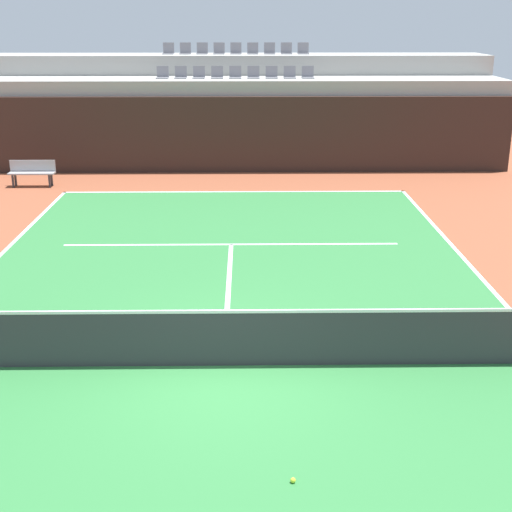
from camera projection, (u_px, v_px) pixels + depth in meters
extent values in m
plane|color=brown|center=(224.00, 366.00, 11.48)|extent=(80.00, 80.00, 0.00)
cube|color=#2D7238|center=(224.00, 366.00, 11.48)|extent=(11.00, 24.00, 0.01)
cube|color=white|center=(234.00, 192.00, 22.79)|extent=(11.00, 0.10, 0.00)
cube|color=white|center=(231.00, 244.00, 17.54)|extent=(8.26, 0.10, 0.00)
cube|color=white|center=(228.00, 292.00, 14.51)|extent=(0.10, 6.40, 0.00)
cube|color=black|center=(235.00, 135.00, 25.37)|extent=(19.81, 0.30, 2.68)
cube|color=#9E9E99|center=(236.00, 122.00, 26.56)|extent=(19.81, 2.40, 3.20)
cube|color=#9E9E99|center=(236.00, 105.00, 28.72)|extent=(19.81, 2.40, 3.94)
cube|color=slate|center=(162.00, 78.00, 26.01)|extent=(0.44, 0.44, 0.04)
cube|color=slate|center=(163.00, 71.00, 26.12)|extent=(0.44, 0.04, 0.40)
cube|color=slate|center=(181.00, 78.00, 26.01)|extent=(0.44, 0.44, 0.04)
cube|color=slate|center=(181.00, 71.00, 26.13)|extent=(0.44, 0.04, 0.40)
cube|color=slate|center=(199.00, 78.00, 26.02)|extent=(0.44, 0.44, 0.04)
cube|color=slate|center=(199.00, 71.00, 26.14)|extent=(0.44, 0.04, 0.40)
cube|color=slate|center=(217.00, 78.00, 26.03)|extent=(0.44, 0.44, 0.04)
cube|color=slate|center=(217.00, 71.00, 26.15)|extent=(0.44, 0.04, 0.40)
cube|color=slate|center=(235.00, 78.00, 26.04)|extent=(0.44, 0.44, 0.04)
cube|color=slate|center=(235.00, 71.00, 26.16)|extent=(0.44, 0.04, 0.40)
cube|color=slate|center=(254.00, 78.00, 26.05)|extent=(0.44, 0.44, 0.04)
cube|color=slate|center=(253.00, 71.00, 26.17)|extent=(0.44, 0.04, 0.40)
cube|color=slate|center=(272.00, 78.00, 26.06)|extent=(0.44, 0.44, 0.04)
cube|color=slate|center=(272.00, 71.00, 26.18)|extent=(0.44, 0.04, 0.40)
cube|color=slate|center=(290.00, 78.00, 26.07)|extent=(0.44, 0.44, 0.04)
cube|color=slate|center=(290.00, 71.00, 26.19)|extent=(0.44, 0.04, 0.40)
cube|color=slate|center=(308.00, 78.00, 26.08)|extent=(0.44, 0.44, 0.04)
cube|color=slate|center=(308.00, 71.00, 26.20)|extent=(0.44, 0.04, 0.40)
cube|color=slate|center=(168.00, 54.00, 28.04)|extent=(0.44, 0.44, 0.04)
cube|color=slate|center=(169.00, 48.00, 28.16)|extent=(0.44, 0.04, 0.40)
cube|color=slate|center=(185.00, 54.00, 28.05)|extent=(0.44, 0.44, 0.04)
cube|color=slate|center=(185.00, 48.00, 28.17)|extent=(0.44, 0.04, 0.40)
cube|color=slate|center=(202.00, 54.00, 28.06)|extent=(0.44, 0.44, 0.04)
cube|color=slate|center=(202.00, 48.00, 28.18)|extent=(0.44, 0.04, 0.40)
cube|color=slate|center=(219.00, 54.00, 28.07)|extent=(0.44, 0.44, 0.04)
cube|color=slate|center=(219.00, 48.00, 28.19)|extent=(0.44, 0.04, 0.40)
cube|color=slate|center=(236.00, 54.00, 28.08)|extent=(0.44, 0.44, 0.04)
cube|color=slate|center=(236.00, 48.00, 28.20)|extent=(0.44, 0.04, 0.40)
cube|color=slate|center=(253.00, 54.00, 28.09)|extent=(0.44, 0.44, 0.04)
cube|color=slate|center=(253.00, 48.00, 28.21)|extent=(0.44, 0.04, 0.40)
cube|color=slate|center=(270.00, 54.00, 28.10)|extent=(0.44, 0.44, 0.04)
cube|color=slate|center=(270.00, 48.00, 28.21)|extent=(0.44, 0.04, 0.40)
cube|color=slate|center=(287.00, 54.00, 28.10)|extent=(0.44, 0.44, 0.04)
cube|color=slate|center=(286.00, 48.00, 28.22)|extent=(0.44, 0.04, 0.40)
cube|color=slate|center=(303.00, 54.00, 28.11)|extent=(0.44, 0.44, 0.04)
cube|color=slate|center=(303.00, 48.00, 28.23)|extent=(0.44, 0.04, 0.40)
cube|color=#333338|center=(223.00, 339.00, 11.33)|extent=(10.90, 0.02, 0.92)
cube|color=white|center=(223.00, 312.00, 11.18)|extent=(10.90, 0.04, 0.05)
cube|color=#99999E|center=(32.00, 173.00, 23.41)|extent=(1.50, 0.40, 0.05)
cube|color=#99999E|center=(33.00, 165.00, 23.51)|extent=(1.50, 0.04, 0.36)
cube|color=#2D2D33|center=(13.00, 181.00, 23.35)|extent=(0.06, 0.06, 0.42)
cube|color=#2D2D33|center=(50.00, 181.00, 23.36)|extent=(0.06, 0.06, 0.42)
cube|color=#2D2D33|center=(16.00, 179.00, 23.61)|extent=(0.06, 0.06, 0.42)
cube|color=#2D2D33|center=(52.00, 179.00, 23.63)|extent=(0.06, 0.06, 0.42)
sphere|color=#CCE033|center=(293.00, 480.00, 8.58)|extent=(0.07, 0.07, 0.07)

